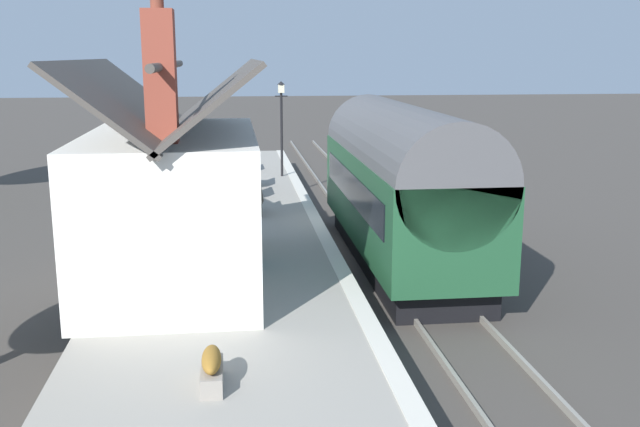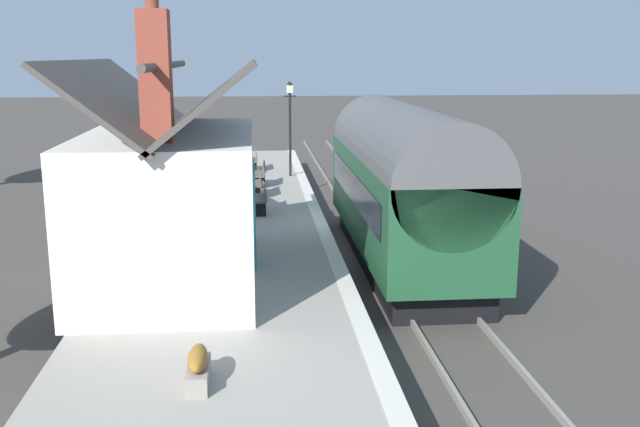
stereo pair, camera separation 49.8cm
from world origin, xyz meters
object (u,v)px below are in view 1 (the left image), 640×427
object	(u,v)px
station_building	(174,201)
bench_platform_end	(250,183)
bench_mid_platform	(257,198)
bench_by_lamp	(245,160)
planter_bench_left	(212,369)
lamp_post_platform	(281,111)
bench_near_building	(254,173)
planter_edge_near	(179,157)
train	(401,183)
planter_edge_far	(227,209)

from	to	relation	value
station_building	bench_platform_end	size ratio (longest dim) A/B	5.04
bench_mid_platform	bench_by_lamp	world-z (taller)	same
planter_bench_left	lamp_post_platform	world-z (taller)	lamp_post_platform
bench_by_lamp	bench_near_building	size ratio (longest dim) A/B	0.99
bench_mid_platform	bench_by_lamp	xyz separation A→B (m)	(8.39, 0.21, 0.00)
bench_platform_end	planter_bench_left	distance (m)	14.61
planter_edge_near	planter_bench_left	distance (m)	21.57
train	bench_near_building	distance (m)	8.79
bench_mid_platform	bench_near_building	size ratio (longest dim) A/B	0.99
station_building	planter_edge_near	distance (m)	16.13
bench_by_lamp	planter_bench_left	distance (m)	20.34
bench_platform_end	station_building	bearing A→B (deg)	168.66
train	planter_edge_far	world-z (taller)	train
bench_by_lamp	planter_edge_near	world-z (taller)	bench_by_lamp
train	bench_platform_end	world-z (taller)	train
bench_mid_platform	station_building	bearing A→B (deg)	163.14
station_building	planter_bench_left	distance (m)	5.70
planter_edge_near	planter_edge_far	size ratio (longest dim) A/B	1.37
bench_platform_end	lamp_post_platform	distance (m)	4.92
train	bench_platform_end	bearing A→B (deg)	33.72
bench_near_building	planter_edge_far	bearing A→B (deg)	170.13
lamp_post_platform	planter_edge_near	bearing A→B (deg)	57.59
bench_mid_platform	bench_by_lamp	bearing A→B (deg)	1.47
planter_bench_left	bench_by_lamp	bearing A→B (deg)	-2.46
bench_by_lamp	bench_platform_end	bearing A→B (deg)	-179.20
planter_bench_left	lamp_post_platform	size ratio (longest dim) A/B	0.26
train	planter_edge_far	size ratio (longest dim) A/B	16.16
bench_near_building	planter_edge_near	distance (m)	5.72
bench_near_building	lamp_post_platform	xyz separation A→B (m)	(2.15, -1.20, 2.14)
bench_by_lamp	station_building	bearing A→B (deg)	173.27
station_building	bench_by_lamp	bearing A→B (deg)	-6.73
bench_by_lamp	bench_platform_end	world-z (taller)	same
bench_platform_end	planter_bench_left	world-z (taller)	bench_platform_end
train	planter_edge_near	bearing A→B (deg)	27.91
bench_mid_platform	planter_edge_near	distance (m)	10.01
bench_platform_end	planter_bench_left	size ratio (longest dim) A/B	1.43
train	lamp_post_platform	bearing A→B (deg)	14.06
train	bench_near_building	size ratio (longest dim) A/B	7.19
planter_edge_far	lamp_post_platform	world-z (taller)	lamp_post_platform
train	planter_edge_near	world-z (taller)	train
bench_mid_platform	planter_bench_left	world-z (taller)	bench_mid_platform
station_building	bench_mid_platform	xyz separation A→B (m)	(6.50, -1.97, -1.26)
planter_edge_near	planter_bench_left	world-z (taller)	planter_edge_near
bench_by_lamp	planter_edge_far	size ratio (longest dim) A/B	2.23
lamp_post_platform	bench_by_lamp	bearing A→B (deg)	43.88
bench_platform_end	planter_edge_far	xyz separation A→B (m)	(-3.45, 0.77, -0.17)
planter_edge_near	train	bearing A→B (deg)	-152.09
bench_mid_platform	planter_edge_far	distance (m)	1.22
bench_platform_end	lamp_post_platform	world-z (taller)	lamp_post_platform
train	bench_by_lamp	size ratio (longest dim) A/B	7.25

